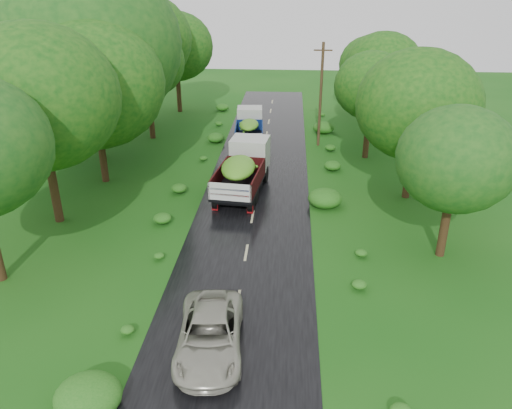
# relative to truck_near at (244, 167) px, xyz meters

# --- Properties ---
(ground) EXTENTS (120.00, 120.00, 0.00)m
(ground) POSITION_rel_truck_near_xyz_m (0.82, -15.59, -1.62)
(ground) COLOR #124E10
(ground) RESTS_ON ground
(road) EXTENTS (6.50, 80.00, 0.02)m
(road) POSITION_rel_truck_near_xyz_m (0.82, -10.59, -1.61)
(road) COLOR black
(road) RESTS_ON ground
(road_lines) EXTENTS (0.12, 69.60, 0.00)m
(road_lines) POSITION_rel_truck_near_xyz_m (0.82, -9.59, -1.60)
(road_lines) COLOR #BFB78C
(road_lines) RESTS_ON road
(truck_near) EXTENTS (3.18, 7.05, 2.86)m
(truck_near) POSITION_rel_truck_near_xyz_m (0.00, 0.00, 0.00)
(truck_near) COLOR black
(truck_near) RESTS_ON ground
(truck_far) EXTENTS (2.44, 6.01, 2.48)m
(truck_far) POSITION_rel_truck_near_xyz_m (-0.45, 9.93, -0.22)
(truck_far) COLOR black
(truck_far) RESTS_ON ground
(car) EXTENTS (2.68, 5.13, 1.38)m
(car) POSITION_rel_truck_near_xyz_m (0.13, -14.62, -0.91)
(car) COLOR #A7A695
(car) RESTS_ON road
(utility_pole) EXTENTS (1.39, 0.22, 7.93)m
(utility_pole) POSITION_rel_truck_near_xyz_m (5.07, 9.73, 2.46)
(utility_pole) COLOR #382616
(utility_pole) RESTS_ON ground
(trees_left) EXTENTS (7.23, 34.01, 10.39)m
(trees_left) POSITION_rel_truck_near_xyz_m (-9.79, 5.19, 5.31)
(trees_left) COLOR black
(trees_left) RESTS_ON ground
(trees_right) EXTENTS (5.07, 30.09, 7.40)m
(trees_right) POSITION_rel_truck_near_xyz_m (9.81, 6.37, 3.64)
(trees_right) COLOR black
(trees_right) RESTS_ON ground
(shrubs) EXTENTS (11.90, 44.00, 0.70)m
(shrubs) POSITION_rel_truck_near_xyz_m (0.82, -1.59, -1.27)
(shrubs) COLOR #1D6217
(shrubs) RESTS_ON ground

